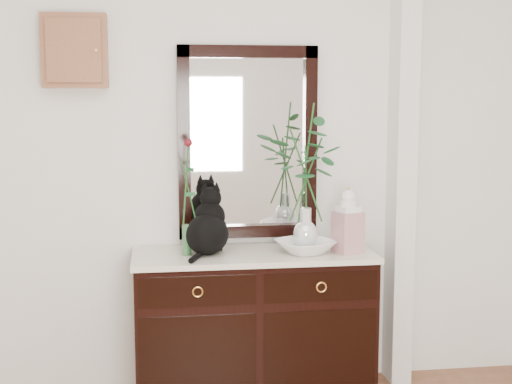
{
  "coord_description": "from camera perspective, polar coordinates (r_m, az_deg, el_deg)",
  "views": [
    {
      "loc": [
        -0.43,
        -2.09,
        1.71
      ],
      "look_at": [
        0.1,
        1.63,
        1.2
      ],
      "focal_mm": 50.0,
      "sensor_mm": 36.0,
      "label": 1
    }
  ],
  "objects": [
    {
      "name": "wall_back",
      "position": [
        4.11,
        -2.07,
        2.7
      ],
      "size": [
        3.6,
        0.04,
        2.7
      ],
      "primitive_type": "cube",
      "color": "white",
      "rests_on": "ground"
    },
    {
      "name": "wall_mirror",
      "position": [
        4.1,
        -0.66,
        3.96
      ],
      "size": [
        0.8,
        0.06,
        1.1
      ],
      "color": "black",
      "rests_on": "wall_back"
    },
    {
      "name": "bud_vase_rose",
      "position": [
        3.84,
        -5.61,
        -0.34
      ],
      "size": [
        0.09,
        0.09,
        0.65
      ],
      "primitive_type": null,
      "rotation": [
        0.0,
        0.0,
        -0.19
      ],
      "color": "#346A3B",
      "rests_on": "sideboard"
    },
    {
      "name": "cat",
      "position": [
        3.88,
        -3.92,
        -2.3
      ],
      "size": [
        0.36,
        0.39,
        0.37
      ],
      "primitive_type": null,
      "rotation": [
        0.0,
        0.0,
        -0.36
      ],
      "color": "black",
      "rests_on": "sideboard"
    },
    {
      "name": "ginger_jar",
      "position": [
        3.94,
        7.37,
        -2.25
      ],
      "size": [
        0.17,
        0.17,
        0.36
      ],
      "primitive_type": null,
      "rotation": [
        0.0,
        0.0,
        0.33
      ],
      "color": "silver",
      "rests_on": "sideboard"
    },
    {
      "name": "sideboard",
      "position": [
        4.05,
        -0.2,
        -10.05
      ],
      "size": [
        1.33,
        0.52,
        0.82
      ],
      "color": "black",
      "rests_on": "ground"
    },
    {
      "name": "pilaster",
      "position": [
        4.25,
        11.6,
        2.72
      ],
      "size": [
        0.12,
        0.2,
        2.7
      ],
      "primitive_type": "cube",
      "color": "white",
      "rests_on": "ground"
    },
    {
      "name": "vase_branches",
      "position": [
        3.86,
        4.02,
        1.27
      ],
      "size": [
        0.41,
        0.41,
        0.81
      ],
      "primitive_type": null,
      "rotation": [
        0.0,
        0.0,
        0.05
      ],
      "color": "silver",
      "rests_on": "lotus_bowl"
    },
    {
      "name": "key_cabinet",
      "position": [
        4.06,
        -14.3,
        10.89
      ],
      "size": [
        0.35,
        0.1,
        0.4
      ],
      "primitive_type": "cube",
      "color": "brown",
      "rests_on": "wall_back"
    },
    {
      "name": "lotus_bowl",
      "position": [
        3.93,
        3.96,
        -4.38
      ],
      "size": [
        0.39,
        0.39,
        0.07
      ],
      "primitive_type": "imported",
      "rotation": [
        0.0,
        0.0,
        0.39
      ],
      "color": "white",
      "rests_on": "sideboard"
    }
  ]
}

